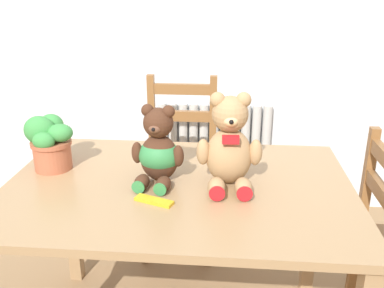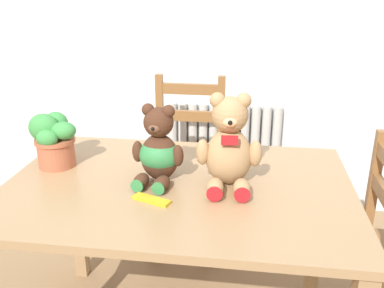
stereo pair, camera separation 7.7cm
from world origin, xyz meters
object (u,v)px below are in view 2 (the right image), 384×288
object	(u,v)px
teddy_bear_left	(159,151)
chocolate_bar	(152,200)
teddy_bear_right	(229,147)
potted_plant	(54,139)
wooden_chair_behind	(187,169)

from	to	relation	value
teddy_bear_left	chocolate_bar	xyz separation A→B (m)	(0.01, -0.18, -0.11)
teddy_bear_right	potted_plant	distance (m)	0.72
wooden_chair_behind	teddy_bear_right	bearing A→B (deg)	109.51
teddy_bear_right	wooden_chair_behind	bearing A→B (deg)	-74.32
wooden_chair_behind	teddy_bear_left	world-z (taller)	teddy_bear_left
potted_plant	chocolate_bar	distance (m)	0.54
teddy_bear_left	chocolate_bar	size ratio (longest dim) A/B	2.14
chocolate_bar	teddy_bear_left	bearing A→B (deg)	93.34
teddy_bear_left	potted_plant	distance (m)	0.46
potted_plant	chocolate_bar	world-z (taller)	potted_plant
wooden_chair_behind	potted_plant	world-z (taller)	wooden_chair_behind
teddy_bear_left	chocolate_bar	bearing A→B (deg)	100.53
chocolate_bar	wooden_chair_behind	bearing A→B (deg)	91.25
teddy_bear_left	teddy_bear_right	world-z (taller)	teddy_bear_right
potted_plant	chocolate_bar	bearing A→B (deg)	-28.81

